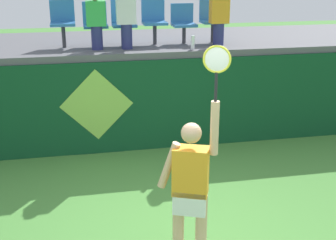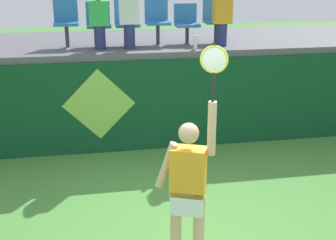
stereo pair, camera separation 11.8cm
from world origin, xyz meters
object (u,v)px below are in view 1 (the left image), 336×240
Objects in this scene: spectator_0 at (219,16)px; stadium_chair_4 at (183,21)px; stadium_chair_5 at (212,17)px; spectator_2 at (96,20)px; stadium_chair_0 at (63,20)px; spectator_1 at (126,17)px; stadium_chair_1 at (95,22)px; tennis_player at (191,187)px; stadium_chair_2 at (124,20)px; water_bottle at (193,43)px; stadium_chair_3 at (154,18)px.

stadium_chair_4 is at bearing 141.52° from spectator_0.
spectator_2 reaches higher than stadium_chair_5.
stadium_chair_4 is at bearing -0.04° from stadium_chair_0.
spectator_1 reaches higher than stadium_chair_4.
stadium_chair_5 is (2.23, 0.01, 0.04)m from stadium_chair_1.
stadium_chair_1 is (-0.76, 4.32, 1.26)m from tennis_player.
stadium_chair_1 is 1.67m from stadium_chair_4.
stadium_chair_2 is (-0.23, 4.33, 1.29)m from tennis_player.
spectator_1 is (-0.00, -0.44, 0.09)m from stadium_chair_2.
water_bottle is at bearing -15.18° from spectator_1.
spectator_0 is (0.56, 0.28, 0.41)m from water_bottle.
stadium_chair_1 is at bearing 140.89° from spectator_1.
water_bottle is 0.29× the size of stadium_chair_2.
stadium_chair_2 is at bearing 93.06° from tennis_player.
stadium_chair_3 is at bearing 0.15° from stadium_chair_1.
stadium_chair_5 is (1.13, 0.00, 0.01)m from stadium_chair_3.
stadium_chair_0 reaches higher than tennis_player.
spectator_0 is (1.13, -0.46, 0.06)m from stadium_chair_3.
stadium_chair_4 is 0.71× the size of spectator_0.
stadium_chair_5 is at bearing 0.18° from stadium_chair_3.
stadium_chair_5 is at bearing 90.00° from spectator_0.
tennis_player is 4.71m from stadium_chair_0.
spectator_1 is (0.53, -0.43, 0.12)m from stadium_chair_1.
stadium_chair_1 is 0.78× the size of spectator_2.
spectator_1 is (-1.14, -0.42, 0.15)m from stadium_chair_4.
water_bottle is at bearing -52.38° from stadium_chair_3.
spectator_1 is (1.11, -0.43, 0.07)m from stadium_chair_0.
stadium_chair_1 reaches higher than water_bottle.
stadium_chair_1 reaches higher than tennis_player.
stadium_chair_2 is at bearing 0.49° from stadium_chair_0.
stadium_chair_0 is 2.85m from spectator_0.
water_bottle is at bearing -18.08° from stadium_chair_0.
stadium_chair_0 is 0.71m from spectator_2.
stadium_chair_1 is at bearing -179.23° from stadium_chair_2.
stadium_chair_3 is at bearing 179.31° from stadium_chair_4.
stadium_chair_1 is 0.53m from stadium_chair_2.
stadium_chair_3 reaches higher than water_bottle.
tennis_player is at bearing -94.52° from stadium_chair_3.
tennis_player is at bearing -79.06° from spectator_2.
stadium_chair_2 reaches higher than stadium_chair_0.
stadium_chair_5 is 0.82× the size of spectator_1.
stadium_chair_0 is at bearing 145.55° from spectator_2.
spectator_0 reaches higher than stadium_chair_1.
spectator_0 is (1.71, -0.46, 0.07)m from stadium_chair_2.
stadium_chair_3 is 1.22m from spectator_0.
stadium_chair_0 is 1.14× the size of stadium_chair_4.
tennis_player is 2.41× the size of spectator_0.
stadium_chair_4 is at bearing 13.46° from spectator_2.
stadium_chair_1 is 1.10m from stadium_chair_3.
tennis_player is 2.83× the size of stadium_chair_5.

